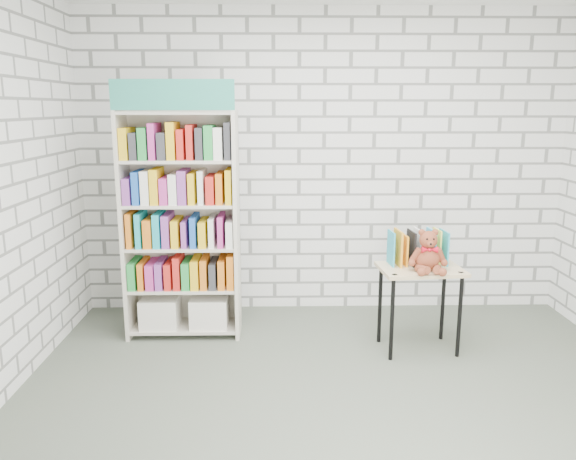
{
  "coord_description": "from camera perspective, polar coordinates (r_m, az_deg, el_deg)",
  "views": [
    {
      "loc": [
        -0.45,
        -3.23,
        1.92
      ],
      "look_at": [
        -0.36,
        0.95,
        1.0
      ],
      "focal_mm": 35.0,
      "sensor_mm": 36.0,
      "label": 1
    }
  ],
  "objects": [
    {
      "name": "teddy_bear",
      "position": [
        4.42,
        14.05,
        -2.45
      ],
      "size": [
        0.3,
        0.28,
        0.33
      ],
      "color": "brown",
      "rests_on": "display_table"
    },
    {
      "name": "ground",
      "position": [
        3.79,
        6.01,
        -18.14
      ],
      "size": [
        4.5,
        4.5,
        0.0
      ],
      "primitive_type": "plane",
      "color": "#4B5346",
      "rests_on": "ground"
    },
    {
      "name": "bookshelf",
      "position": [
        4.75,
        -10.75,
        0.64
      ],
      "size": [
        0.95,
        0.37,
        2.13
      ],
      "color": "beige",
      "rests_on": "ground"
    },
    {
      "name": "display_table",
      "position": [
        4.57,
        13.28,
        -4.89
      ],
      "size": [
        0.67,
        0.49,
        0.69
      ],
      "color": "tan",
      "rests_on": "ground"
    },
    {
      "name": "room_shell",
      "position": [
        3.27,
        6.73,
        9.92
      ],
      "size": [
        4.52,
        4.02,
        2.81
      ],
      "color": "silver",
      "rests_on": "ground"
    },
    {
      "name": "table_books",
      "position": [
        4.6,
        13.0,
        -1.79
      ],
      "size": [
        0.46,
        0.23,
        0.26
      ],
      "color": "#2A9FBA",
      "rests_on": "display_table"
    }
  ]
}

